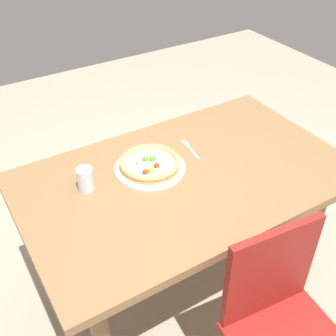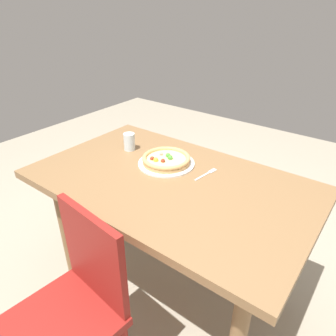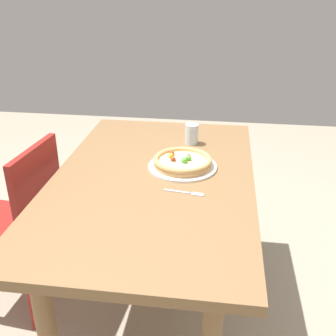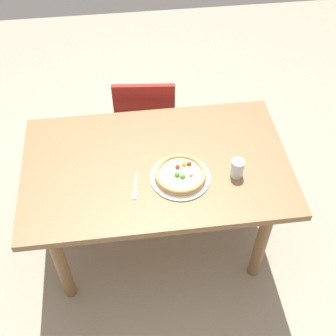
% 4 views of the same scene
% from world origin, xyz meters
% --- Properties ---
extents(ground_plane, '(6.00, 6.00, 0.00)m').
position_xyz_m(ground_plane, '(0.00, 0.00, 0.00)').
color(ground_plane, '#9E937F').
extents(dining_table, '(1.42, 0.87, 0.78)m').
position_xyz_m(dining_table, '(0.00, 0.00, 0.67)').
color(dining_table, olive).
rests_on(dining_table, ground).
extents(chair_near, '(0.44, 0.44, 0.89)m').
position_xyz_m(chair_near, '(0.01, -0.65, 0.49)').
color(chair_near, maroon).
rests_on(chair_near, ground).
extents(plate, '(0.31, 0.31, 0.01)m').
position_xyz_m(plate, '(-0.11, 0.12, 0.78)').
color(plate, white).
rests_on(plate, dining_table).
extents(pizza, '(0.27, 0.27, 0.05)m').
position_xyz_m(pizza, '(-0.11, 0.12, 0.81)').
color(pizza, tan).
rests_on(pizza, plate).
extents(fork, '(0.04, 0.17, 0.00)m').
position_xyz_m(fork, '(0.12, 0.16, 0.78)').
color(fork, silver).
rests_on(fork, dining_table).
extents(drinking_glass, '(0.07, 0.07, 0.10)m').
position_xyz_m(drinking_glass, '(-0.41, 0.13, 0.83)').
color(drinking_glass, silver).
rests_on(drinking_glass, dining_table).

